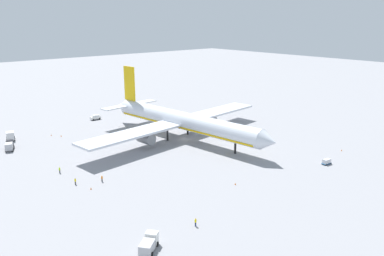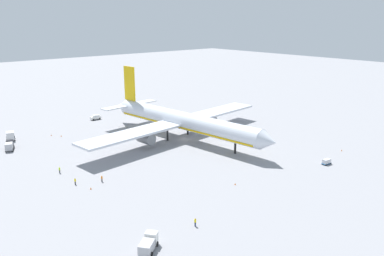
{
  "view_description": "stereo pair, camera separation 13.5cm",
  "coord_description": "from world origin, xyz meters",
  "px_view_note": "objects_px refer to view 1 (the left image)",
  "views": [
    {
      "loc": [
        100.39,
        -83.32,
        40.71
      ],
      "look_at": [
        1.74,
        2.03,
        4.02
      ],
      "focal_mm": 36.74,
      "sensor_mm": 36.0,
      "label": 1
    },
    {
      "loc": [
        100.48,
        -83.22,
        40.71
      ],
      "look_at": [
        1.74,
        2.03,
        4.02
      ],
      "focal_mm": 36.74,
      "sensor_mm": 36.0,
      "label": 2
    }
  ],
  "objects_px": {
    "traffic_cone_0": "(51,135)",
    "baggage_cart_0": "(327,161)",
    "traffic_cone_2": "(61,136)",
    "traffic_cone_4": "(235,184)",
    "ground_worker_2": "(102,179)",
    "ground_worker_0": "(60,170)",
    "airliner": "(181,121)",
    "traffic_cone_1": "(91,188)",
    "ground_worker_3": "(75,181)",
    "service_truck_1": "(9,146)",
    "traffic_cone_3": "(342,150)",
    "ground_worker_1": "(196,222)",
    "service_van": "(95,117)",
    "service_truck_2": "(149,244)",
    "service_truck_0": "(10,136)"
  },
  "relations": [
    {
      "from": "service_truck_2",
      "to": "traffic_cone_0",
      "type": "distance_m",
      "value": 83.6
    },
    {
      "from": "airliner",
      "to": "traffic_cone_2",
      "type": "height_order",
      "value": "airliner"
    },
    {
      "from": "baggage_cart_0",
      "to": "traffic_cone_2",
      "type": "relative_size",
      "value": 6.48
    },
    {
      "from": "traffic_cone_0",
      "to": "baggage_cart_0",
      "type": "bearing_deg",
      "value": 31.51
    },
    {
      "from": "traffic_cone_2",
      "to": "traffic_cone_4",
      "type": "xyz_separation_m",
      "value": [
        69.29,
        16.09,
        0.0
      ]
    },
    {
      "from": "airliner",
      "to": "service_truck_1",
      "type": "height_order",
      "value": "airliner"
    },
    {
      "from": "baggage_cart_0",
      "to": "ground_worker_2",
      "type": "distance_m",
      "value": 63.25
    },
    {
      "from": "service_truck_2",
      "to": "ground_worker_0",
      "type": "xyz_separation_m",
      "value": [
        -46.22,
        2.78,
        -0.48
      ]
    },
    {
      "from": "airliner",
      "to": "traffic_cone_1",
      "type": "height_order",
      "value": "airliner"
    },
    {
      "from": "airliner",
      "to": "baggage_cart_0",
      "type": "relative_size",
      "value": 21.85
    },
    {
      "from": "service_truck_1",
      "to": "service_van",
      "type": "relative_size",
      "value": 1.29
    },
    {
      "from": "ground_worker_2",
      "to": "traffic_cone_2",
      "type": "bearing_deg",
      "value": 169.48
    },
    {
      "from": "traffic_cone_0",
      "to": "traffic_cone_4",
      "type": "bearing_deg",
      "value": 14.17
    },
    {
      "from": "ground_worker_3",
      "to": "traffic_cone_0",
      "type": "distance_m",
      "value": 47.56
    },
    {
      "from": "baggage_cart_0",
      "to": "service_truck_1",
      "type": "bearing_deg",
      "value": -138.29
    },
    {
      "from": "ground_worker_2",
      "to": "ground_worker_0",
      "type": "bearing_deg",
      "value": -155.57
    },
    {
      "from": "traffic_cone_2",
      "to": "traffic_cone_4",
      "type": "distance_m",
      "value": 71.14
    },
    {
      "from": "traffic_cone_1",
      "to": "traffic_cone_3",
      "type": "xyz_separation_m",
      "value": [
        25.46,
        73.68,
        0.0
      ]
    },
    {
      "from": "service_truck_0",
      "to": "ground_worker_2",
      "type": "height_order",
      "value": "service_truck_0"
    },
    {
      "from": "ground_worker_2",
      "to": "ground_worker_1",
      "type": "bearing_deg",
      "value": 6.08
    },
    {
      "from": "ground_worker_0",
      "to": "ground_worker_3",
      "type": "height_order",
      "value": "ground_worker_0"
    },
    {
      "from": "airliner",
      "to": "ground_worker_0",
      "type": "relative_size",
      "value": 43.82
    },
    {
      "from": "service_van",
      "to": "ground_worker_1",
      "type": "xyz_separation_m",
      "value": [
        92.02,
        -25.75,
        -0.12
      ]
    },
    {
      "from": "service_truck_2",
      "to": "ground_worker_2",
      "type": "xyz_separation_m",
      "value": [
        -33.39,
        8.61,
        -0.49
      ]
    },
    {
      "from": "traffic_cone_1",
      "to": "traffic_cone_4",
      "type": "bearing_deg",
      "value": 53.47
    },
    {
      "from": "service_van",
      "to": "traffic_cone_1",
      "type": "distance_m",
      "value": 70.4
    },
    {
      "from": "ground_worker_2",
      "to": "traffic_cone_3",
      "type": "xyz_separation_m",
      "value": [
        27.81,
        69.35,
        -0.62
      ]
    },
    {
      "from": "ground_worker_1",
      "to": "traffic_cone_3",
      "type": "height_order",
      "value": "ground_worker_1"
    },
    {
      "from": "service_truck_0",
      "to": "traffic_cone_0",
      "type": "relative_size",
      "value": 9.94
    },
    {
      "from": "airliner",
      "to": "traffic_cone_1",
      "type": "distance_m",
      "value": 47.91
    },
    {
      "from": "airliner",
      "to": "ground_worker_2",
      "type": "bearing_deg",
      "value": -67.98
    },
    {
      "from": "service_truck_0",
      "to": "ground_worker_3",
      "type": "bearing_deg",
      "value": 0.6
    },
    {
      "from": "airliner",
      "to": "ground_worker_0",
      "type": "distance_m",
      "value": 45.77
    },
    {
      "from": "service_truck_1",
      "to": "traffic_cone_4",
      "type": "height_order",
      "value": "service_truck_1"
    },
    {
      "from": "ground_worker_1",
      "to": "traffic_cone_3",
      "type": "xyz_separation_m",
      "value": [
        -4.67,
        65.89,
        -0.64
      ]
    },
    {
      "from": "ground_worker_0",
      "to": "traffic_cone_0",
      "type": "xyz_separation_m",
      "value": [
        -36.05,
        12.04,
        -0.63
      ]
    },
    {
      "from": "service_truck_2",
      "to": "ground_worker_3",
      "type": "bearing_deg",
      "value": 175.77
    },
    {
      "from": "ground_worker_3",
      "to": "traffic_cone_1",
      "type": "bearing_deg",
      "value": 16.89
    },
    {
      "from": "airliner",
      "to": "service_truck_1",
      "type": "distance_m",
      "value": 56.17
    },
    {
      "from": "service_van",
      "to": "traffic_cone_2",
      "type": "bearing_deg",
      "value": -55.99
    },
    {
      "from": "service_truck_0",
      "to": "ground_worker_1",
      "type": "distance_m",
      "value": 85.77
    },
    {
      "from": "service_van",
      "to": "traffic_cone_2",
      "type": "distance_m",
      "value": 25.04
    },
    {
      "from": "ground_worker_1",
      "to": "traffic_cone_2",
      "type": "xyz_separation_m",
      "value": [
        -78.03,
        5.0,
        -0.64
      ]
    },
    {
      "from": "ground_worker_1",
      "to": "traffic_cone_2",
      "type": "height_order",
      "value": "ground_worker_1"
    },
    {
      "from": "ground_worker_0",
      "to": "service_truck_1",
      "type": "bearing_deg",
      "value": -171.94
    },
    {
      "from": "traffic_cone_0",
      "to": "traffic_cone_2",
      "type": "bearing_deg",
      "value": 34.03
    },
    {
      "from": "ground_worker_1",
      "to": "traffic_cone_4",
      "type": "height_order",
      "value": "ground_worker_1"
    },
    {
      "from": "ground_worker_0",
      "to": "traffic_cone_4",
      "type": "relative_size",
      "value": 3.23
    },
    {
      "from": "service_truck_1",
      "to": "traffic_cone_2",
      "type": "distance_m",
      "value": 18.79
    },
    {
      "from": "baggage_cart_0",
      "to": "traffic_cone_2",
      "type": "xyz_separation_m",
      "value": [
        -76.5,
        -46.69,
        -0.56
      ]
    }
  ]
}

